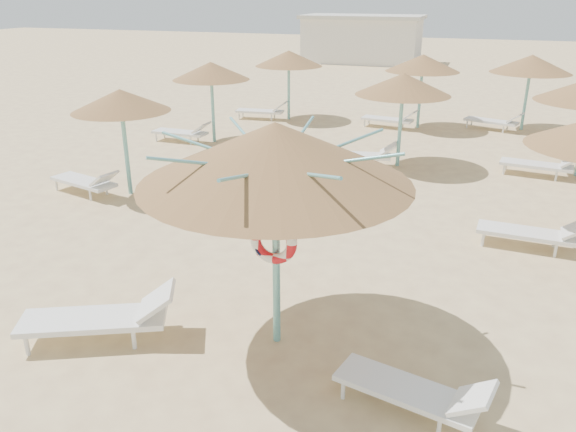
% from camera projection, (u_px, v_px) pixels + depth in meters
% --- Properties ---
extents(ground, '(120.00, 120.00, 0.00)m').
position_uv_depth(ground, '(242.00, 349.00, 8.15)').
color(ground, '#DDC287').
rests_on(ground, ground).
extents(main_palapa, '(3.66, 3.66, 3.28)m').
position_uv_depth(main_palapa, '(275.00, 154.00, 7.30)').
color(main_palapa, '#68B2B4').
rests_on(main_palapa, ground).
extents(lounger_main_a, '(2.32, 1.57, 0.82)m').
position_uv_depth(lounger_main_a, '(103.00, 317.00, 8.23)').
color(lounger_main_a, white).
rests_on(lounger_main_a, ground).
extents(lounger_main_b, '(1.96, 0.97, 0.68)m').
position_uv_depth(lounger_main_b, '(416.00, 391.00, 6.80)').
color(lounger_main_b, white).
rests_on(lounger_main_b, ground).
extents(palapa_field, '(20.83, 14.58, 2.73)m').
position_uv_depth(palapa_field, '(486.00, 88.00, 15.52)').
color(palapa_field, '#68B2B4').
rests_on(palapa_field, ground).
extents(service_hut, '(8.40, 4.40, 3.25)m').
position_uv_depth(service_hut, '(362.00, 39.00, 40.01)').
color(service_hut, silver).
rests_on(service_hut, ground).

